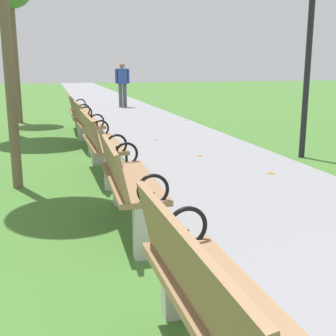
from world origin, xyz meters
TOP-DOWN VIEW (x-y plane):
  - paved_walkway at (1.36, 18.00)m, footprint 2.72×44.00m
  - park_bench_2 at (-0.50, 2.34)m, footprint 0.50×1.61m
  - park_bench_3 at (-0.50, 4.73)m, footprint 0.52×1.61m
  - park_bench_4 at (-0.50, 6.87)m, footprint 0.49×1.61m
  - park_bench_5 at (-0.50, 9.28)m, footprint 0.53×1.62m
  - park_bench_6 at (-0.50, 11.40)m, footprint 0.51×1.61m
  - pedestrian_walking at (1.54, 17.12)m, footprint 0.53×0.23m
  - lamp_post at (3.02, 7.29)m, footprint 0.28×0.28m
  - scattered_leaves at (-0.07, 6.00)m, footprint 5.18×13.66m

SIDE VIEW (x-z plane):
  - paved_walkway at x=1.36m, z-range 0.00..0.02m
  - scattered_leaves at x=-0.07m, z-range 0.00..0.02m
  - park_bench_2 at x=-0.50m, z-range 0.04..0.93m
  - park_bench_3 at x=-0.50m, z-range 0.04..0.93m
  - park_bench_4 at x=-0.50m, z-range 0.04..0.93m
  - park_bench_5 at x=-0.50m, z-range 0.04..0.93m
  - park_bench_6 at x=-0.50m, z-range 0.04..0.93m
  - pedestrian_walking at x=1.54m, z-range 0.12..1.74m
  - lamp_post at x=3.02m, z-range 0.57..4.05m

